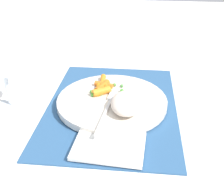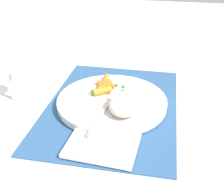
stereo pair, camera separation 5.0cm
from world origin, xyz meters
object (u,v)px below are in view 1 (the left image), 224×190
object	(u,v)px
plate	(112,102)
fork	(108,106)
rice_mound	(127,103)
napkin	(109,146)
wine_glass	(1,56)
carrot_portion	(102,87)

from	to	relation	value
plate	fork	world-z (taller)	fork
rice_mound	napkin	bearing A→B (deg)	166.67
plate	wine_glass	distance (m)	0.27
plate	rice_mound	bearing A→B (deg)	-140.05
carrot_portion	napkin	world-z (taller)	carrot_portion
wine_glass	napkin	size ratio (longest dim) A/B	1.31
rice_mound	carrot_portion	distance (m)	0.11
plate	carrot_portion	bearing A→B (deg)	32.57
rice_mound	wine_glass	bearing A→B (deg)	84.03
carrot_portion	wine_glass	xyz separation A→B (m)	(-0.06, 0.22, 0.10)
rice_mound	napkin	distance (m)	0.12
plate	carrot_portion	world-z (taller)	carrot_portion
plate	wine_glass	world-z (taller)	wine_glass
wine_glass	rice_mound	bearing A→B (deg)	-95.97
carrot_portion	napkin	size ratio (longest dim) A/B	0.79
rice_mound	wine_glass	world-z (taller)	wine_glass
rice_mound	carrot_portion	bearing A→B (deg)	36.43
plate	carrot_portion	size ratio (longest dim) A/B	2.45
fork	wine_glass	size ratio (longest dim) A/B	1.06
rice_mound	napkin	xyz separation A→B (m)	(-0.11, 0.03, -0.03)
rice_mound	wine_glass	size ratio (longest dim) A/B	0.56
carrot_portion	fork	distance (m)	0.09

